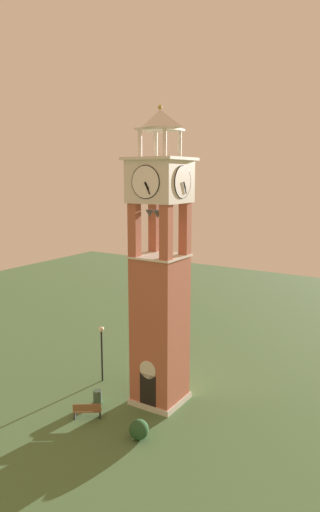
# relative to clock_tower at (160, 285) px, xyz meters

# --- Properties ---
(ground) EXTENTS (80.00, 80.00, 0.00)m
(ground) POSITION_rel_clock_tower_xyz_m (-0.00, 0.00, -7.35)
(ground) COLOR #476B3D
(clock_tower) EXTENTS (3.27, 3.27, 17.52)m
(clock_tower) POSITION_rel_clock_tower_xyz_m (0.00, 0.00, 0.00)
(clock_tower) COLOR #AD5B42
(clock_tower) RESTS_ON ground
(park_bench) EXTENTS (1.57, 1.27, 0.95)m
(park_bench) POSITION_rel_clock_tower_xyz_m (-2.44, -3.94, -6.86)
(park_bench) COLOR brown
(park_bench) RESTS_ON ground
(lamp_post) EXTENTS (0.36, 0.36, 3.83)m
(lamp_post) POSITION_rel_clock_tower_xyz_m (-4.76, 0.24, -4.69)
(lamp_post) COLOR black
(lamp_post) RESTS_ON ground
(trash_bin) EXTENTS (0.52, 0.52, 0.80)m
(trash_bin) POSITION_rel_clock_tower_xyz_m (-3.11, -2.24, -6.95)
(trash_bin) COLOR #38513D
(trash_bin) RESTS_ON ground
(shrub_near_entry) EXTENTS (1.04, 1.04, 1.06)m
(shrub_near_entry) POSITION_rel_clock_tower_xyz_m (1.22, -4.02, -6.82)
(shrub_near_entry) COLOR #234C28
(shrub_near_entry) RESTS_ON ground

